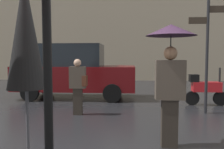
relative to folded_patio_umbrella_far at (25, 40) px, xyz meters
The scene contains 6 objects.
folded_patio_umbrella_far is the anchor object (origin of this frame).
pedestrian_with_umbrella 2.47m from the folded_patio_umbrella_far, 41.37° to the left, with size 0.87×0.87×2.14m.
pedestrian_with_bag 3.97m from the folded_patio_umbrella_far, 93.60° to the left, with size 0.47×0.24×1.52m.
parked_scooter 6.63m from the folded_patio_umbrella_far, 56.40° to the left, with size 1.37×0.32×1.23m.
parked_car_left 6.66m from the folded_patio_umbrella_far, 98.54° to the left, with size 4.51×1.91×2.06m.
street_signpost 5.39m from the folded_patio_umbrella_far, 52.44° to the left, with size 1.08×0.08×3.13m.
Camera 1 is at (0.23, -2.94, 1.59)m, focal length 38.90 mm.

